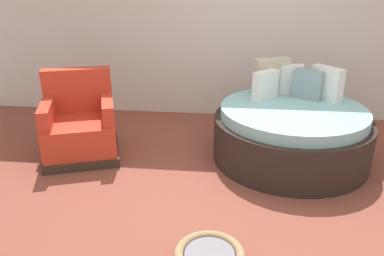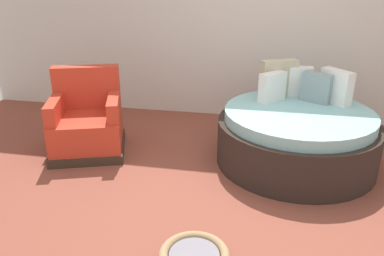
# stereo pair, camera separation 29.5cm
# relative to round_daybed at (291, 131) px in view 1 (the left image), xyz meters

# --- Properties ---
(ground_plane) EXTENTS (8.00, 8.00, 0.02)m
(ground_plane) POSITION_rel_round_daybed_xyz_m (-0.57, -0.94, -0.33)
(ground_plane) COLOR brown
(back_wall) EXTENTS (8.00, 0.12, 3.11)m
(back_wall) POSITION_rel_round_daybed_xyz_m (-0.57, 1.38, 1.24)
(back_wall) COLOR silver
(back_wall) RESTS_ON ground_plane
(round_daybed) EXTENTS (1.70, 1.70, 1.03)m
(round_daybed) POSITION_rel_round_daybed_xyz_m (0.00, 0.00, 0.00)
(round_daybed) COLOR #2D231E
(round_daybed) RESTS_ON ground_plane
(red_armchair) EXTENTS (1.01, 1.01, 0.94)m
(red_armchair) POSITION_rel_round_daybed_xyz_m (-2.35, -0.15, 0.02)
(red_armchair) COLOR #38281E
(red_armchair) RESTS_ON ground_plane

